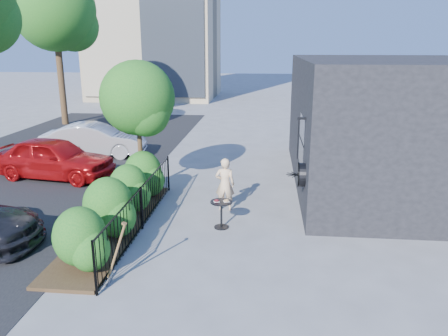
# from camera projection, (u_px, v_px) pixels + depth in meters

# --- Properties ---
(ground) EXTENTS (120.00, 120.00, 0.00)m
(ground) POSITION_uv_depth(u_px,v_px,m) (202.00, 231.00, 10.69)
(ground) COLOR gray
(ground) RESTS_ON ground
(shop_building) EXTENTS (6.22, 9.00, 4.00)m
(shop_building) POSITION_uv_depth(u_px,v_px,m) (392.00, 123.00, 13.93)
(shop_building) COLOR black
(shop_building) RESTS_ON ground
(fence) EXTENTS (0.05, 6.05, 1.10)m
(fence) POSITION_uv_depth(u_px,v_px,m) (141.00, 208.00, 10.68)
(fence) COLOR black
(fence) RESTS_ON ground
(planting_bed) EXTENTS (1.30, 6.00, 0.08)m
(planting_bed) POSITION_uv_depth(u_px,v_px,m) (115.00, 226.00, 10.89)
(planting_bed) COLOR #382616
(planting_bed) RESTS_ON ground
(shrubs) EXTENTS (1.10, 5.60, 1.24)m
(shrubs) POSITION_uv_depth(u_px,v_px,m) (119.00, 200.00, 10.80)
(shrubs) COLOR #155D1B
(shrubs) RESTS_ON ground
(patio_tree) EXTENTS (2.20, 2.20, 3.94)m
(patio_tree) POSITION_uv_depth(u_px,v_px,m) (139.00, 103.00, 12.79)
(patio_tree) COLOR #3F2B19
(patio_tree) RESTS_ON ground
(street) EXTENTS (9.00, 30.00, 0.01)m
(street) POSITION_uv_depth(u_px,v_px,m) (4.00, 185.00, 14.23)
(street) COLOR black
(street) RESTS_ON ground
(street_tree_far) EXTENTS (4.40, 4.40, 8.28)m
(street_tree_far) POSITION_uv_depth(u_px,v_px,m) (56.00, 15.00, 23.38)
(street_tree_far) COLOR #3F2B19
(street_tree_far) RESTS_ON ground
(cafe_table) EXTENTS (0.55, 0.55, 0.74)m
(cafe_table) POSITION_uv_depth(u_px,v_px,m) (221.00, 210.00, 10.78)
(cafe_table) COLOR black
(cafe_table) RESTS_ON ground
(woman) EXTENTS (0.54, 0.35, 1.47)m
(woman) POSITION_uv_depth(u_px,v_px,m) (225.00, 184.00, 11.92)
(woman) COLOR beige
(woman) RESTS_ON ground
(shovel) EXTENTS (0.45, 0.17, 1.32)m
(shovel) POSITION_uv_depth(u_px,v_px,m) (115.00, 257.00, 8.17)
(shovel) COLOR brown
(shovel) RESTS_ON ground
(car_red) EXTENTS (4.32, 2.27, 1.40)m
(car_red) POSITION_uv_depth(u_px,v_px,m) (54.00, 158.00, 14.81)
(car_red) COLOR #AB0E10
(car_red) RESTS_ON ground
(car_silver) EXTENTS (4.19, 1.84, 1.34)m
(car_silver) POSITION_uv_depth(u_px,v_px,m) (95.00, 140.00, 17.73)
(car_silver) COLOR #B8B8BD
(car_silver) RESTS_ON ground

